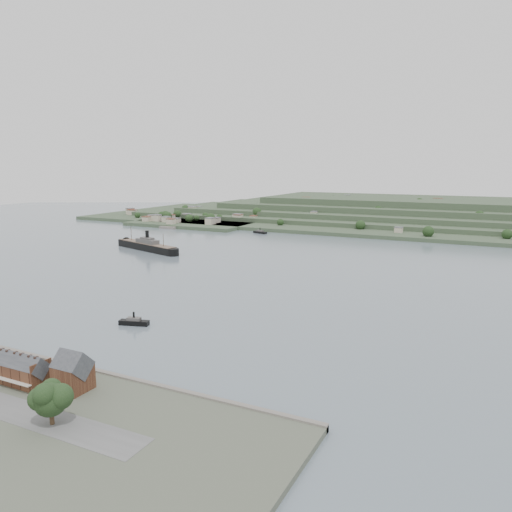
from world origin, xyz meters
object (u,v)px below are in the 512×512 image
at_px(gabled_building, 73,373).
at_px(tugboat, 134,322).
at_px(steamship, 145,246).
at_px(fig_tree, 50,398).

bearing_deg(gabled_building, tugboat, 114.91).
bearing_deg(gabled_building, steamship, 124.23).
bearing_deg(fig_tree, tugboat, 116.30).
bearing_deg(tugboat, steamship, 127.41).
bearing_deg(tugboat, fig_tree, -63.70).
bearing_deg(tugboat, gabled_building, -65.09).
relative_size(gabled_building, tugboat, 0.95).
bearing_deg(steamship, tugboat, -52.59).
height_order(steamship, tugboat, steamship).
xyz_separation_m(tugboat, fig_tree, (42.62, -86.22, 8.66)).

